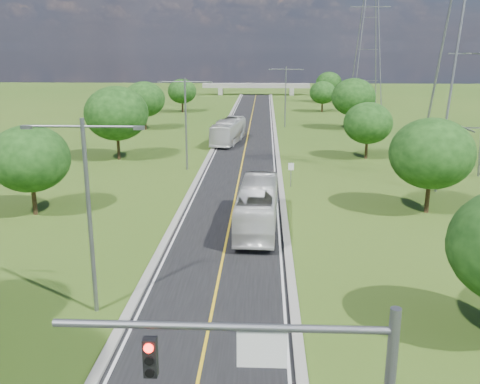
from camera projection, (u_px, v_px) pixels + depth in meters
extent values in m
plane|color=#315417|center=(246.00, 146.00, 73.71)|extent=(260.00, 260.00, 0.00)
cube|color=black|center=(247.00, 138.00, 79.48)|extent=(8.00, 150.00, 0.06)
cube|color=gray|center=(219.00, 138.00, 79.65)|extent=(0.50, 150.00, 0.22)
cube|color=gray|center=(276.00, 138.00, 79.27)|extent=(0.50, 150.00, 0.22)
cylinder|color=slate|center=(221.00, 327.00, 13.11)|extent=(8.40, 0.20, 0.20)
cube|color=black|center=(150.00, 357.00, 13.43)|extent=(0.35, 0.28, 1.05)
cylinder|color=#FF140C|center=(149.00, 348.00, 13.18)|extent=(0.24, 0.06, 0.24)
cube|color=white|center=(262.00, 349.00, 13.23)|extent=(1.25, 0.06, 1.00)
cylinder|color=slate|center=(291.00, 175.00, 51.96)|extent=(0.08, 0.08, 2.40)
cube|color=white|center=(291.00, 167.00, 51.72)|extent=(0.55, 0.04, 0.70)
cube|color=gray|center=(221.00, 91.00, 150.98)|extent=(1.20, 3.00, 2.00)
cube|color=gray|center=(292.00, 91.00, 150.08)|extent=(1.20, 3.00, 2.00)
cube|color=gray|center=(256.00, 86.00, 150.11)|extent=(30.00, 3.00, 1.20)
cylinder|color=slate|center=(90.00, 219.00, 26.40)|extent=(0.22, 0.22, 10.00)
cylinder|color=slate|center=(53.00, 126.00, 25.25)|extent=(2.80, 0.12, 0.12)
cylinder|color=slate|center=(112.00, 127.00, 25.13)|extent=(2.80, 0.12, 0.12)
cube|color=slate|center=(26.00, 127.00, 25.33)|extent=(0.50, 0.25, 0.18)
cube|color=slate|center=(139.00, 128.00, 25.08)|extent=(0.50, 0.25, 0.18)
cylinder|color=slate|center=(186.00, 125.00, 58.20)|extent=(0.22, 0.22, 10.00)
cylinder|color=slate|center=(172.00, 82.00, 57.05)|extent=(2.80, 0.12, 0.12)
cylinder|color=slate|center=(198.00, 82.00, 56.93)|extent=(2.80, 0.12, 0.12)
cube|color=slate|center=(160.00, 82.00, 57.13)|extent=(0.50, 0.25, 0.18)
cube|color=slate|center=(210.00, 82.00, 56.88)|extent=(0.50, 0.25, 0.18)
cylinder|color=slate|center=(285.00, 97.00, 89.46)|extent=(0.22, 0.22, 10.00)
cylinder|color=slate|center=(278.00, 69.00, 88.31)|extent=(2.80, 0.12, 0.12)
cylinder|color=slate|center=(295.00, 69.00, 88.19)|extent=(2.80, 0.12, 0.12)
cube|color=slate|center=(270.00, 69.00, 88.39)|extent=(0.50, 0.25, 0.18)
cube|color=slate|center=(302.00, 70.00, 88.14)|extent=(0.50, 0.25, 0.18)
cube|color=slate|center=(371.00, 7.00, 119.78)|extent=(9.00, 0.25, 0.25)
cylinder|color=black|center=(34.00, 199.00, 43.23)|extent=(0.36, 0.36, 2.70)
ellipsoid|color=#12330E|center=(30.00, 159.00, 42.36)|extent=(6.30, 6.30, 5.36)
cylinder|color=black|center=(118.00, 146.00, 64.32)|extent=(0.36, 0.36, 3.24)
ellipsoid|color=#12330E|center=(116.00, 113.00, 63.27)|extent=(7.56, 7.56, 6.43)
cylinder|color=black|center=(145.00, 121.00, 87.58)|extent=(0.36, 0.36, 2.88)
ellipsoid|color=#12330E|center=(144.00, 99.00, 86.65)|extent=(6.72, 6.72, 5.71)
cylinder|color=black|center=(182.00, 106.00, 110.64)|extent=(0.36, 0.36, 2.52)
ellipsoid|color=#12330E|center=(182.00, 91.00, 109.83)|extent=(5.88, 5.88, 5.00)
cylinder|color=black|center=(428.00, 196.00, 43.70)|extent=(0.36, 0.36, 2.88)
ellipsoid|color=#12330E|center=(432.00, 154.00, 42.77)|extent=(6.72, 6.72, 5.71)
cylinder|color=black|center=(366.00, 148.00, 64.99)|extent=(0.36, 0.36, 2.52)
ellipsoid|color=#12330E|center=(368.00, 123.00, 64.18)|extent=(5.88, 5.88, 5.00)
cylinder|color=black|center=(352.00, 120.00, 87.96)|extent=(0.36, 0.36, 3.06)
ellipsoid|color=#12330E|center=(354.00, 97.00, 86.97)|extent=(7.14, 7.14, 6.07)
cylinder|color=black|center=(322.00, 106.00, 111.29)|extent=(0.36, 0.36, 2.34)
ellipsoid|color=#12330E|center=(323.00, 92.00, 110.54)|extent=(5.46, 5.46, 4.64)
cylinder|color=black|center=(328.00, 97.00, 130.36)|extent=(0.36, 0.36, 2.70)
ellipsoid|color=#12330E|center=(329.00, 83.00, 129.49)|extent=(6.30, 6.30, 5.36)
imported|color=silver|center=(258.00, 206.00, 39.94)|extent=(3.18, 11.88, 3.28)
imported|color=silver|center=(229.00, 131.00, 75.19)|extent=(4.45, 12.15, 3.31)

